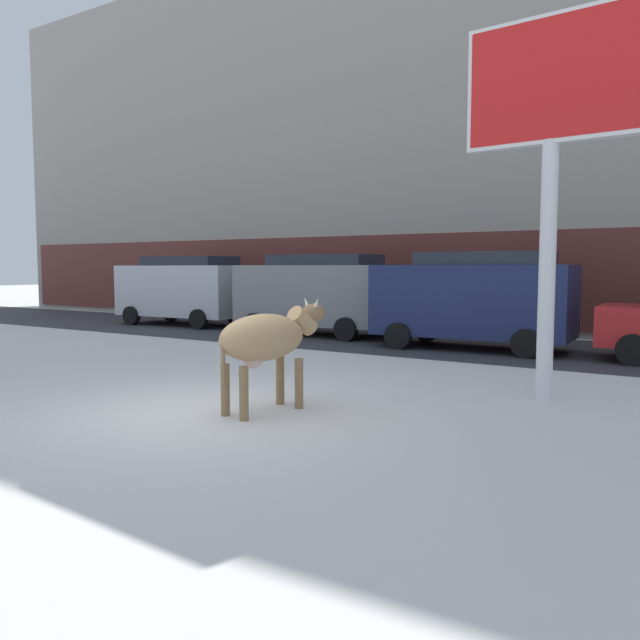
{
  "coord_description": "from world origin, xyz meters",
  "views": [
    {
      "loc": [
        5.98,
        -6.32,
        1.97
      ],
      "look_at": [
        0.36,
        2.42,
        1.1
      ],
      "focal_mm": 35.67,
      "sensor_mm": 36.0,
      "label": 1
    }
  ],
  "objects_px": {
    "car_silver_van": "(184,289)",
    "car_navy_van": "(473,298)",
    "cow_tan": "(267,339)",
    "car_grey_van": "(317,292)",
    "billboard": "(552,103)"
  },
  "relations": [
    {
      "from": "cow_tan",
      "to": "car_silver_van",
      "type": "bearing_deg",
      "value": 139.38
    },
    {
      "from": "car_silver_van",
      "to": "car_navy_van",
      "type": "distance_m",
      "value": 10.5
    },
    {
      "from": "cow_tan",
      "to": "billboard",
      "type": "xyz_separation_m",
      "value": [
        2.99,
        2.86,
        3.32
      ]
    },
    {
      "from": "billboard",
      "to": "cow_tan",
      "type": "bearing_deg",
      "value": -136.29
    },
    {
      "from": "billboard",
      "to": "car_navy_van",
      "type": "height_order",
      "value": "billboard"
    },
    {
      "from": "car_silver_van",
      "to": "car_grey_van",
      "type": "height_order",
      "value": "same"
    },
    {
      "from": "car_grey_van",
      "to": "billboard",
      "type": "bearing_deg",
      "value": -36.42
    },
    {
      "from": "billboard",
      "to": "car_silver_van",
      "type": "xyz_separation_m",
      "value": [
        -13.32,
        6.01,
        -3.07
      ]
    },
    {
      "from": "cow_tan",
      "to": "car_silver_van",
      "type": "height_order",
      "value": "car_silver_van"
    },
    {
      "from": "billboard",
      "to": "car_grey_van",
      "type": "bearing_deg",
      "value": 143.58
    },
    {
      "from": "cow_tan",
      "to": "car_grey_van",
      "type": "bearing_deg",
      "value": 119.05
    },
    {
      "from": "billboard",
      "to": "car_grey_van",
      "type": "distance_m",
      "value": 10.11
    },
    {
      "from": "cow_tan",
      "to": "car_silver_van",
      "type": "relative_size",
      "value": 0.41
    },
    {
      "from": "cow_tan",
      "to": "car_silver_van",
      "type": "distance_m",
      "value": 13.62
    },
    {
      "from": "car_navy_van",
      "to": "cow_tan",
      "type": "bearing_deg",
      "value": -90.87
    }
  ]
}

